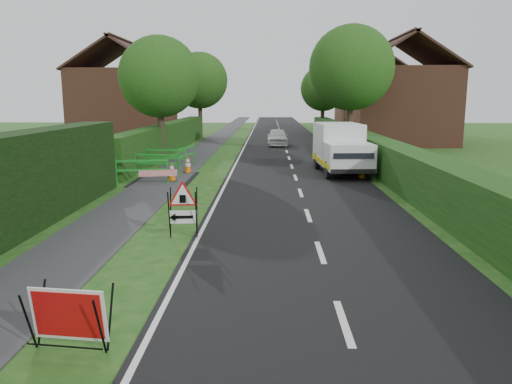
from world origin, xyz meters
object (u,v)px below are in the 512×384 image
object	(u,v)px
red_rect_sign	(69,316)
triangle_sign	(181,205)
works_van	(341,147)
hatchback_car	(278,137)

from	to	relation	value
red_rect_sign	triangle_sign	world-z (taller)	triangle_sign
works_van	hatchback_car	world-z (taller)	works_van
triangle_sign	works_van	distance (m)	12.14
hatchback_car	works_van	bearing A→B (deg)	-79.79
red_rect_sign	hatchback_car	size ratio (longest dim) A/B	0.31
triangle_sign	hatchback_car	world-z (taller)	hatchback_car
works_van	triangle_sign	bearing A→B (deg)	-119.63
triangle_sign	hatchback_car	distance (m)	24.20
triangle_sign	hatchback_car	size ratio (longest dim) A/B	0.33
red_rect_sign	triangle_sign	distance (m)	5.56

